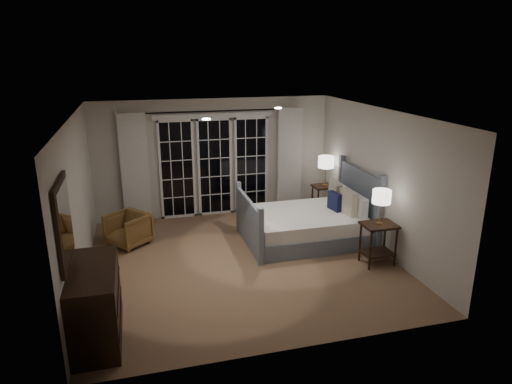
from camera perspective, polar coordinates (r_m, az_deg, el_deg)
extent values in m
plane|color=#8E654C|center=(7.86, -1.74, -8.62)|extent=(5.00, 5.00, 0.00)
plane|color=white|center=(7.14, -1.92, 9.78)|extent=(5.00, 5.00, 0.00)
cube|color=beige|center=(7.27, -21.36, -1.38)|extent=(0.02, 5.00, 2.50)
cube|color=beige|center=(8.31, 15.19, 1.45)|extent=(0.02, 5.00, 2.50)
cube|color=beige|center=(9.77, -5.24, 4.27)|extent=(5.00, 0.02, 2.50)
cube|color=beige|center=(5.15, 4.68, -7.73)|extent=(5.00, 0.02, 2.50)
cube|color=black|center=(9.69, -9.84, 2.76)|extent=(0.66, 0.02, 2.02)
cube|color=black|center=(9.79, -5.17, 3.09)|extent=(0.66, 0.02, 2.02)
cube|color=black|center=(9.95, -0.63, 3.40)|extent=(0.66, 0.02, 2.02)
cube|color=white|center=(9.57, -5.33, 9.48)|extent=(2.50, 0.04, 0.10)
cylinder|color=black|center=(9.50, -5.29, 10.03)|extent=(3.50, 0.03, 0.03)
cube|color=silver|center=(9.54, -14.90, 2.83)|extent=(0.55, 0.10, 2.25)
cube|color=silver|center=(10.09, 4.19, 4.12)|extent=(0.55, 0.10, 2.25)
cylinder|color=white|center=(7.93, 2.79, 10.43)|extent=(0.12, 0.12, 0.01)
cylinder|color=white|center=(6.63, -6.23, 9.04)|extent=(0.12, 0.12, 0.01)
cube|color=slate|center=(8.68, 6.07, -5.05)|extent=(2.05, 1.60, 0.30)
cube|color=white|center=(8.58, 6.13, -3.35)|extent=(1.99, 1.54, 0.25)
cube|color=slate|center=(8.94, 12.68, -1.30)|extent=(0.06, 1.60, 1.30)
cube|color=slate|center=(8.26, -0.92, -3.90)|extent=(0.06, 1.60, 0.90)
cube|color=white|center=(8.56, 12.50, -1.56)|extent=(0.14, 0.60, 0.36)
cube|color=white|center=(9.10, 10.67, -0.32)|extent=(0.14, 0.60, 0.36)
cube|color=beige|center=(8.51, 11.44, -1.29)|extent=(0.16, 0.46, 0.45)
cube|color=beige|center=(8.98, 9.87, -0.20)|extent=(0.16, 0.46, 0.45)
cube|color=#141738|center=(8.70, 9.78, -1.15)|extent=(0.15, 0.35, 0.34)
cube|color=black|center=(7.77, 15.16, -4.01)|extent=(0.55, 0.44, 0.04)
cube|color=black|center=(7.95, 14.88, -7.33)|extent=(0.50, 0.39, 0.03)
cylinder|color=black|center=(7.65, 14.10, -7.10)|extent=(0.04, 0.04, 0.68)
cylinder|color=black|center=(7.87, 17.06, -6.64)|extent=(0.04, 0.04, 0.68)
cylinder|color=black|center=(7.93, 12.89, -6.12)|extent=(0.04, 0.04, 0.68)
cylinder|color=black|center=(8.15, 15.77, -5.71)|extent=(0.04, 0.04, 0.68)
cube|color=black|center=(9.90, 8.62, 0.71)|extent=(0.51, 0.41, 0.04)
cube|color=black|center=(10.04, 8.50, -1.82)|extent=(0.47, 0.37, 0.03)
cylinder|color=black|center=(9.77, 7.76, -1.50)|extent=(0.04, 0.04, 0.64)
cylinder|color=black|center=(9.94, 10.05, -1.28)|extent=(0.04, 0.04, 0.64)
cylinder|color=black|center=(10.06, 7.04, -0.92)|extent=(0.04, 0.04, 0.64)
cylinder|color=black|center=(10.22, 9.28, -0.72)|extent=(0.04, 0.04, 0.64)
cylinder|color=#B07F46|center=(7.76, 15.18, -3.80)|extent=(0.12, 0.12, 0.02)
cylinder|color=#B07F46|center=(7.70, 15.28, -2.55)|extent=(0.02, 0.02, 0.34)
cylinder|color=white|center=(7.61, 15.44, -0.56)|extent=(0.30, 0.30, 0.22)
cylinder|color=#B07F46|center=(9.89, 8.63, 0.87)|extent=(0.12, 0.12, 0.02)
cylinder|color=#B07F46|center=(9.84, 8.68, 1.98)|extent=(0.02, 0.02, 0.38)
cylinder|color=white|center=(9.76, 8.76, 3.74)|extent=(0.33, 0.33, 0.24)
imported|color=brown|center=(8.68, -15.68, -4.52)|extent=(0.93, 0.92, 0.61)
cube|color=black|center=(6.06, -19.43, -13.01)|extent=(0.55, 1.32, 0.94)
cube|color=black|center=(6.12, -16.57, -14.15)|extent=(0.01, 1.30, 0.01)
cube|color=black|center=(5.96, -16.83, -11.60)|extent=(0.01, 1.30, 0.01)
cube|color=black|center=(5.64, -22.93, -3.55)|extent=(0.04, 0.85, 1.00)
cube|color=white|center=(5.64, -22.68, -3.53)|extent=(0.01, 0.73, 0.88)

